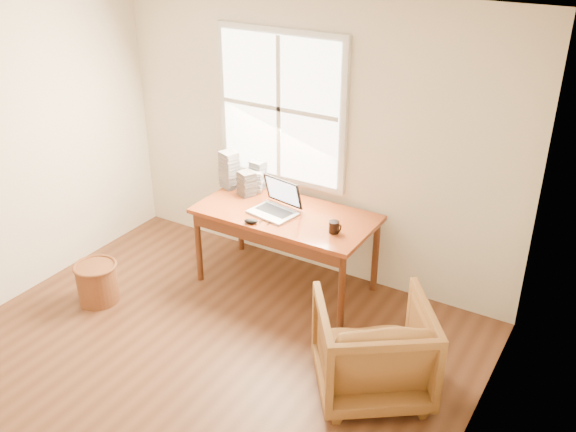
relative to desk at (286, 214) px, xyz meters
The scene contains 11 objects.
room_shell 1.74m from the desk, 90.77° to the right, with size 4.04×4.54×2.64m.
desk is the anchor object (origin of this frame).
armchair 1.59m from the desk, 35.22° to the right, with size 0.79×0.81×0.74m, color brown.
wicker_stool 1.79m from the desk, 140.09° to the right, with size 0.36×0.36×0.36m, color brown.
laptop 0.20m from the desk, 132.15° to the right, with size 0.37×0.39×0.28m, color silver, non-canonical shape.
mouse 0.36m from the desk, 114.21° to the right, with size 0.12×0.07×0.04m, color black.
coffee_mug 0.55m from the desk, 11.99° to the right, with size 0.09×0.09×0.10m, color black.
cd_stack_a 0.63m from the desk, 146.82° to the left, with size 0.14×0.12×0.27m, color #A9AEB4.
cd_stack_b 0.54m from the desk, 164.91° to the left, with size 0.15×0.13×0.23m, color #232328.
cd_stack_c 0.80m from the desk, 164.90° to the left, with size 0.16×0.14×0.36m, color #A4A2AF.
cd_stack_d 0.57m from the desk, 153.45° to the left, with size 0.16×0.14×0.20m, color silver.
Camera 1 is at (2.63, -2.56, 3.28)m, focal length 40.00 mm.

